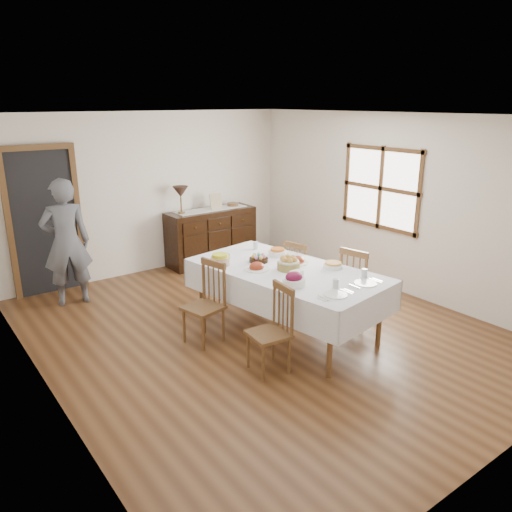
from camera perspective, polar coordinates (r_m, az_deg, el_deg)
ground at (r=6.33m, az=0.55°, el=-8.46°), size 6.00×6.00×0.00m
room_shell at (r=6.06m, az=-2.94°, el=6.74°), size 5.02×6.02×2.65m
dining_table at (r=6.01m, az=3.46°, el=-2.38°), size 1.58×2.56×0.83m
chair_left_near at (r=5.27m, az=1.92°, el=-8.26°), size 0.43×0.43×0.94m
chair_left_far at (r=5.91m, az=-5.71°, el=-5.24°), size 0.48×0.48×0.97m
chair_right_near at (r=6.50m, az=11.53°, el=-3.24°), size 0.49×0.49×1.00m
chair_right_far at (r=6.90m, az=5.02°, el=-1.99°), size 0.47×0.47×0.94m
sideboard at (r=8.79m, az=-5.14°, el=2.27°), size 1.58×0.57×0.95m
person at (r=7.31m, az=-20.92°, el=1.90°), size 0.65×0.48×1.90m
bread_basket at (r=5.95m, az=3.75°, el=-0.88°), size 0.28×0.28×0.17m
egg_basket at (r=6.22m, az=0.31°, el=-0.34°), size 0.24×0.24×0.10m
ham_platter_a at (r=5.95m, az=0.08°, el=-1.28°), size 0.30×0.30×0.11m
ham_platter_b at (r=6.20m, az=4.76°, el=-0.56°), size 0.27×0.27×0.11m
beet_bowl at (r=5.44m, az=4.35°, el=-2.73°), size 0.25×0.25×0.16m
carrot_bowl at (r=6.49m, az=2.47°, el=0.43°), size 0.24×0.24×0.10m
pineapple_bowl at (r=6.11m, az=-4.11°, el=-0.44°), size 0.23×0.23×0.14m
casserole_dish at (r=6.07m, az=8.79°, el=-1.04°), size 0.23×0.23×0.07m
butter_dish at (r=5.73m, az=4.67°, el=-2.03°), size 0.15×0.11×0.07m
setting_left at (r=5.31m, az=9.03°, el=-3.97°), size 0.44×0.31×0.10m
setting_right at (r=5.69m, az=12.31°, el=-2.68°), size 0.44×0.31×0.10m
glass_far_a at (r=6.29m, az=-3.22°, el=-0.11°), size 0.07×0.07×0.09m
glass_far_b at (r=6.76m, az=-0.03°, el=1.21°), size 0.07×0.07×0.10m
runner at (r=8.71m, az=-5.19°, el=5.35°), size 1.30×0.35×0.01m
table_lamp at (r=8.37m, az=-8.62°, el=7.18°), size 0.26×0.26×0.46m
picture_frame at (r=8.68m, az=-4.61°, el=6.23°), size 0.22×0.08×0.28m
deco_bowl at (r=8.95m, az=-2.69°, el=5.90°), size 0.20×0.20×0.06m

